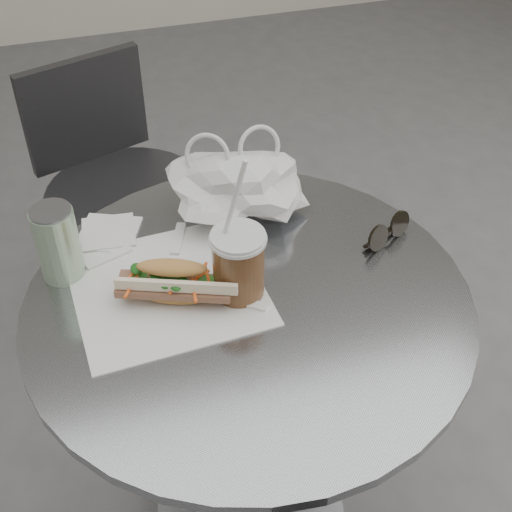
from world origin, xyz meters
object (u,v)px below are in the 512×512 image
object	(u,v)px
cafe_table	(249,399)
chair_far	(125,228)
sunglasses	(388,232)
banh_mi	(174,283)
drink_can	(58,243)
iced_coffee	(238,263)

from	to	relation	value
cafe_table	chair_far	bearing A→B (deg)	101.30
chair_far	sunglasses	distance (m)	0.88
cafe_table	sunglasses	distance (m)	0.42
sunglasses	chair_far	bearing A→B (deg)	96.71
cafe_table	banh_mi	distance (m)	0.34
sunglasses	drink_can	distance (m)	0.58
iced_coffee	drink_can	bearing A→B (deg)	155.01
banh_mi	iced_coffee	size ratio (longest dim) A/B	0.91
banh_mi	cafe_table	bearing A→B (deg)	4.91
chair_far	drink_can	bearing A→B (deg)	57.79
drink_can	chair_far	bearing A→B (deg)	76.03
cafe_table	drink_can	distance (m)	0.48
iced_coffee	drink_can	size ratio (longest dim) A/B	1.95
chair_far	cafe_table	bearing A→B (deg)	83.05
sunglasses	cafe_table	bearing A→B (deg)	168.30
iced_coffee	drink_can	distance (m)	0.31
sunglasses	drink_can	world-z (taller)	drink_can
banh_mi	sunglasses	xyz separation A→B (m)	(0.40, 0.04, -0.02)
iced_coffee	banh_mi	bearing A→B (deg)	173.61
iced_coffee	drink_can	xyz separation A→B (m)	(-0.28, 0.13, 0.00)
sunglasses	banh_mi	bearing A→B (deg)	159.46
cafe_table	drink_can	size ratio (longest dim) A/B	5.43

